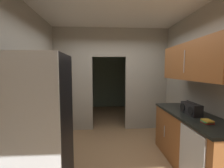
{
  "coord_description": "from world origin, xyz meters",
  "views": [
    {
      "loc": [
        -0.26,
        -2.66,
        1.66
      ],
      "look_at": [
        -0.04,
        0.72,
        1.36
      ],
      "focal_mm": 24.98,
      "sensor_mm": 36.0,
      "label": 1
    }
  ],
  "objects": [
    {
      "name": "upper_cabinet_counterside",
      "position": [
        1.24,
        -0.23,
        1.8
      ],
      "size": [
        0.36,
        1.61,
        0.6
      ],
      "color": "brown"
    },
    {
      "name": "kitchen_overhead_slab",
      "position": [
        0.0,
        0.5,
        2.83
      ],
      "size": [
        3.5,
        7.33,
        0.06
      ],
      "primitive_type": "cube",
      "color": "silver"
    },
    {
      "name": "book_stack",
      "position": [
        1.18,
        -0.66,
        0.96
      ],
      "size": [
        0.14,
        0.15,
        0.05
      ],
      "color": "red",
      "rests_on": "lower_cabinet_run"
    },
    {
      "name": "refrigerator",
      "position": [
        -1.12,
        -0.54,
        0.94
      ],
      "size": [
        0.76,
        0.79,
        1.88
      ],
      "color": "black",
      "rests_on": "ground"
    },
    {
      "name": "boombox",
      "position": [
        1.2,
        -0.23,
        1.03
      ],
      "size": [
        0.17,
        0.4,
        0.21
      ],
      "color": "black",
      "rests_on": "lower_cabinet_run"
    },
    {
      "name": "kitchen_flank_left",
      "position": [
        -1.6,
        -0.42,
        1.4
      ],
      "size": [
        0.1,
        4.17,
        2.8
      ],
      "primitive_type": "cube",
      "color": "#9E998C",
      "rests_on": "ground"
    },
    {
      "name": "ground",
      "position": [
        0.0,
        0.0,
        0.0
      ],
      "size": [
        20.0,
        20.0,
        0.0
      ],
      "primitive_type": "plane",
      "color": "#93704C"
    },
    {
      "name": "lower_cabinet_run",
      "position": [
        1.24,
        -0.23,
        0.47
      ],
      "size": [
        0.63,
        1.79,
        0.94
      ],
      "color": "brown",
      "rests_on": "ground"
    },
    {
      "name": "kitchen_partition",
      "position": [
        0.02,
        1.67,
        1.51
      ],
      "size": [
        3.1,
        0.12,
        2.8
      ],
      "color": "#9E998C",
      "rests_on": "ground"
    },
    {
      "name": "adjoining_room_shell",
      "position": [
        0.0,
        3.54,
        1.4
      ],
      "size": [
        3.1,
        2.81,
        2.8
      ],
      "color": "slate",
      "rests_on": "ground"
    },
    {
      "name": "kitchen_flank_right",
      "position": [
        1.6,
        -0.42,
        1.4
      ],
      "size": [
        0.1,
        4.17,
        2.8
      ],
      "primitive_type": "cube",
      "color": "#9E998C",
      "rests_on": "ground"
    },
    {
      "name": "dishwasher",
      "position": [
        0.93,
        -0.73,
        0.44
      ],
      "size": [
        0.02,
        0.56,
        0.88
      ],
      "color": "#B7BABC",
      "rests_on": "ground"
    }
  ]
}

